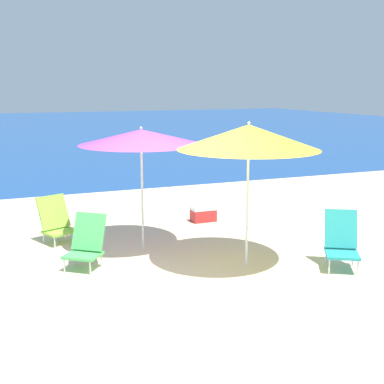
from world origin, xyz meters
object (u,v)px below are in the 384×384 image
object	(u,v)px
beach_umbrella_purple	(141,137)
cooler_box	(203,214)
beach_chair_green	(86,242)
beach_chair_lime	(56,221)
beach_chair_teal	(341,241)
beach_umbrella_yellow	(249,137)

from	to	relation	value
beach_umbrella_purple	cooler_box	bearing A→B (deg)	37.39
beach_umbrella_purple	cooler_box	world-z (taller)	beach_umbrella_purple
beach_chair_green	beach_chair_lime	distance (m)	1.45
beach_umbrella_purple	beach_chair_teal	bearing A→B (deg)	-39.70
beach_umbrella_yellow	beach_chair_green	distance (m)	2.73
beach_umbrella_yellow	cooler_box	xyz separation A→B (m)	(0.46, 2.59, -1.71)
beach_umbrella_yellow	beach_umbrella_purple	bearing A→B (deg)	128.99
beach_chair_lime	cooler_box	distance (m)	2.81
beach_chair_green	cooler_box	xyz separation A→B (m)	(2.59, 1.75, -0.22)
beach_umbrella_purple	beach_umbrella_yellow	bearing A→B (deg)	-51.01
beach_chair_lime	beach_umbrella_yellow	bearing A→B (deg)	-66.33
beach_chair_teal	cooler_box	bearing A→B (deg)	134.32
cooler_box	beach_chair_lime	bearing A→B (deg)	-173.70
beach_chair_teal	beach_chair_lime	xyz separation A→B (m)	(-3.54, 2.84, -0.02)
beach_chair_teal	beach_chair_lime	distance (m)	4.54
beach_chair_teal	beach_chair_green	xyz separation A→B (m)	(-3.35, 1.40, -0.02)
beach_umbrella_yellow	beach_chair_green	world-z (taller)	beach_umbrella_yellow
beach_chair_teal	cooler_box	xyz separation A→B (m)	(-0.76, 3.15, -0.24)
beach_umbrella_yellow	cooler_box	distance (m)	3.13
beach_chair_green	cooler_box	bearing A→B (deg)	72.83
beach_umbrella_purple	beach_umbrella_yellow	size ratio (longest dim) A/B	0.94
beach_umbrella_yellow	beach_chair_teal	world-z (taller)	beach_umbrella_yellow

